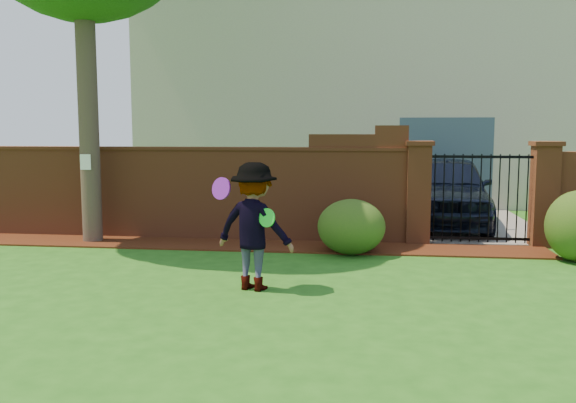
# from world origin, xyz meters

# --- Properties ---
(ground) EXTENTS (80.00, 80.00, 0.01)m
(ground) POSITION_xyz_m (0.00, 0.00, -0.01)
(ground) COLOR #225A16
(ground) RESTS_ON ground
(mulch_bed) EXTENTS (11.10, 1.08, 0.03)m
(mulch_bed) POSITION_xyz_m (-0.95, 3.34, 0.01)
(mulch_bed) COLOR #37160A
(mulch_bed) RESTS_ON ground
(brick_wall) EXTENTS (8.70, 0.31, 2.16)m
(brick_wall) POSITION_xyz_m (-2.01, 4.00, 0.93)
(brick_wall) COLOR brown
(brick_wall) RESTS_ON ground
(pillar_left) EXTENTS (0.50, 0.50, 1.88)m
(pillar_left) POSITION_xyz_m (2.40, 4.00, 0.96)
(pillar_left) COLOR brown
(pillar_left) RESTS_ON ground
(pillar_right) EXTENTS (0.50, 0.50, 1.88)m
(pillar_right) POSITION_xyz_m (4.60, 4.00, 0.96)
(pillar_right) COLOR brown
(pillar_right) RESTS_ON ground
(iron_gate) EXTENTS (1.78, 0.03, 1.60)m
(iron_gate) POSITION_xyz_m (3.50, 4.00, 0.85)
(iron_gate) COLOR black
(iron_gate) RESTS_ON ground
(driveway) EXTENTS (3.20, 8.00, 0.01)m
(driveway) POSITION_xyz_m (3.50, 8.00, 0.01)
(driveway) COLOR slate
(driveway) RESTS_ON ground
(house) EXTENTS (12.40, 6.40, 6.30)m
(house) POSITION_xyz_m (1.00, 12.00, 3.16)
(house) COLOR beige
(house) RESTS_ON ground
(car) EXTENTS (2.25, 4.68, 1.54)m
(car) POSITION_xyz_m (3.17, 6.09, 0.77)
(car) COLOR black
(car) RESTS_ON ground
(paper_notice) EXTENTS (0.20, 0.01, 0.28)m
(paper_notice) POSITION_xyz_m (-3.60, 3.21, 1.50)
(paper_notice) COLOR white
(paper_notice) RESTS_ON tree
(shrub_left) EXTENTS (1.14, 1.14, 0.93)m
(shrub_left) POSITION_xyz_m (1.22, 2.87, 0.47)
(shrub_left) COLOR #214615
(shrub_left) RESTS_ON ground
(man) EXTENTS (1.21, 0.91, 1.67)m
(man) POSITION_xyz_m (0.00, 0.41, 0.83)
(man) COLOR gray
(man) RESTS_ON ground
(frisbee_purple) EXTENTS (0.30, 0.21, 0.29)m
(frisbee_purple) POSITION_xyz_m (-0.42, 0.45, 1.32)
(frisbee_purple) COLOR purple
(frisbee_purple) RESTS_ON man
(frisbee_green) EXTENTS (0.24, 0.16, 0.24)m
(frisbee_green) POSITION_xyz_m (0.22, 0.22, 0.98)
(frisbee_green) COLOR #1CD22B
(frisbee_green) RESTS_ON man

